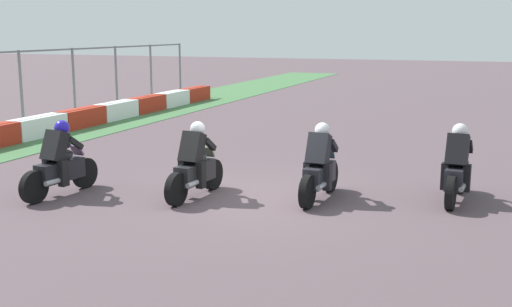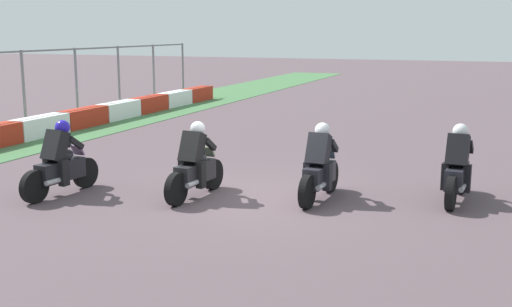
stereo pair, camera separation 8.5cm
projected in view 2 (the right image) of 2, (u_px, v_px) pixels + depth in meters
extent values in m
plane|color=#56454B|center=(255.00, 198.00, 12.61)|extent=(120.00, 120.00, 0.00)
cube|color=white|center=(40.00, 127.00, 19.68)|extent=(2.13, 0.60, 0.64)
cube|color=red|center=(83.00, 118.00, 21.67)|extent=(2.13, 0.60, 0.64)
cube|color=white|center=(119.00, 111.00, 23.65)|extent=(2.13, 0.60, 0.64)
cube|color=red|center=(149.00, 104.00, 25.63)|extent=(2.13, 0.60, 0.64)
cube|color=white|center=(175.00, 99.00, 27.62)|extent=(2.13, 0.60, 0.64)
cube|color=red|center=(197.00, 94.00, 29.60)|extent=(2.13, 0.60, 0.64)
cylinder|color=slate|center=(24.00, 89.00, 21.36)|extent=(0.10, 0.10, 2.61)
cylinder|color=slate|center=(76.00, 83.00, 23.96)|extent=(0.10, 0.10, 2.61)
cylinder|color=slate|center=(119.00, 78.00, 26.56)|extent=(0.10, 0.10, 2.61)
cylinder|color=slate|center=(154.00, 73.00, 29.17)|extent=(0.10, 0.10, 2.61)
cylinder|color=slate|center=(183.00, 70.00, 31.77)|extent=(0.10, 0.10, 2.61)
cylinder|color=black|center=(461.00, 178.00, 12.91)|extent=(0.65, 0.18, 0.64)
cylinder|color=black|center=(451.00, 193.00, 11.67)|extent=(0.65, 0.18, 0.64)
cube|color=#24242C|center=(457.00, 176.00, 12.26)|extent=(1.12, 0.39, 0.40)
ellipsoid|color=#24242C|center=(459.00, 160.00, 12.29)|extent=(0.50, 0.33, 0.24)
cube|color=red|center=(453.00, 181.00, 11.80)|extent=(0.07, 0.16, 0.08)
cylinder|color=#A5A5AD|center=(463.00, 188.00, 11.90)|extent=(0.43, 0.13, 0.10)
cube|color=black|center=(458.00, 151.00, 12.07)|extent=(0.51, 0.43, 0.66)
sphere|color=silver|center=(460.00, 131.00, 12.20)|extent=(0.32, 0.32, 0.30)
cube|color=#537F60|center=(462.00, 154.00, 12.63)|extent=(0.17, 0.27, 0.23)
cube|color=black|center=(445.00, 176.00, 12.23)|extent=(0.19, 0.15, 0.52)
cube|color=black|center=(467.00, 178.00, 12.07)|extent=(0.19, 0.15, 0.52)
cube|color=black|center=(451.00, 146.00, 12.48)|extent=(0.39, 0.12, 0.31)
cube|color=black|center=(470.00, 147.00, 12.33)|extent=(0.39, 0.12, 0.31)
cylinder|color=black|center=(331.00, 176.00, 13.04)|extent=(0.65, 0.17, 0.64)
cylinder|color=black|center=(307.00, 192.00, 11.79)|extent=(0.65, 0.17, 0.64)
cube|color=#25252B|center=(320.00, 175.00, 12.38)|extent=(1.12, 0.38, 0.40)
ellipsoid|color=#25252B|center=(322.00, 159.00, 12.41)|extent=(0.50, 0.33, 0.24)
cube|color=red|center=(311.00, 179.00, 11.92)|extent=(0.07, 0.16, 0.08)
cylinder|color=#A5A5AD|center=(322.00, 186.00, 12.03)|extent=(0.42, 0.12, 0.10)
cube|color=black|center=(318.00, 149.00, 12.19)|extent=(0.51, 0.43, 0.66)
sphere|color=silver|center=(322.00, 130.00, 12.32)|extent=(0.32, 0.32, 0.30)
cube|color=#48596B|center=(328.00, 153.00, 12.76)|extent=(0.17, 0.27, 0.23)
cube|color=black|center=(308.00, 175.00, 12.35)|extent=(0.19, 0.15, 0.52)
cube|color=black|center=(327.00, 177.00, 12.19)|extent=(0.19, 0.15, 0.52)
cube|color=black|center=(316.00, 144.00, 12.60)|extent=(0.39, 0.12, 0.31)
cube|color=black|center=(334.00, 146.00, 12.45)|extent=(0.39, 0.12, 0.31)
cylinder|color=black|center=(213.00, 174.00, 13.21)|extent=(0.65, 0.19, 0.64)
cylinder|color=black|center=(176.00, 189.00, 11.98)|extent=(0.65, 0.19, 0.64)
cube|color=black|center=(195.00, 173.00, 12.56)|extent=(1.12, 0.40, 0.40)
ellipsoid|color=black|center=(198.00, 157.00, 12.59)|extent=(0.50, 0.34, 0.24)
cube|color=red|center=(181.00, 177.00, 12.11)|extent=(0.07, 0.16, 0.08)
cylinder|color=#A5A5AD|center=(193.00, 184.00, 12.21)|extent=(0.43, 0.13, 0.10)
cube|color=black|center=(192.00, 148.00, 12.37)|extent=(0.51, 0.44, 0.66)
sphere|color=silver|center=(198.00, 129.00, 12.50)|extent=(0.32, 0.32, 0.30)
cube|color=#637359|center=(208.00, 151.00, 12.94)|extent=(0.17, 0.27, 0.23)
cube|color=black|center=(184.00, 173.00, 12.54)|extent=(0.19, 0.15, 0.52)
cube|color=black|center=(201.00, 175.00, 12.37)|extent=(0.19, 0.15, 0.52)
cube|color=black|center=(194.00, 143.00, 12.78)|extent=(0.39, 0.13, 0.31)
cube|color=black|center=(210.00, 144.00, 12.63)|extent=(0.39, 0.13, 0.31)
cylinder|color=black|center=(85.00, 173.00, 13.38)|extent=(0.65, 0.21, 0.64)
cylinder|color=black|center=(34.00, 187.00, 12.16)|extent=(0.65, 0.21, 0.64)
cube|color=black|center=(61.00, 171.00, 12.73)|extent=(1.13, 0.44, 0.40)
ellipsoid|color=black|center=(63.00, 155.00, 12.76)|extent=(0.51, 0.35, 0.24)
cube|color=red|center=(41.00, 175.00, 12.29)|extent=(0.08, 0.17, 0.08)
cylinder|color=#A5A5AD|center=(54.00, 181.00, 12.38)|extent=(0.43, 0.15, 0.10)
cube|color=black|center=(55.00, 146.00, 12.55)|extent=(0.53, 0.45, 0.66)
sphere|color=#281DC2|center=(62.00, 127.00, 12.67)|extent=(0.33, 0.33, 0.30)
cube|color=#694E71|center=(77.00, 150.00, 13.10)|extent=(0.18, 0.28, 0.23)
cube|color=black|center=(49.00, 171.00, 12.72)|extent=(0.19, 0.16, 0.52)
cube|color=black|center=(64.00, 173.00, 12.54)|extent=(0.19, 0.16, 0.52)
cube|color=black|center=(63.00, 141.00, 12.96)|extent=(0.39, 0.14, 0.31)
cube|color=black|center=(76.00, 143.00, 12.79)|extent=(0.39, 0.14, 0.31)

